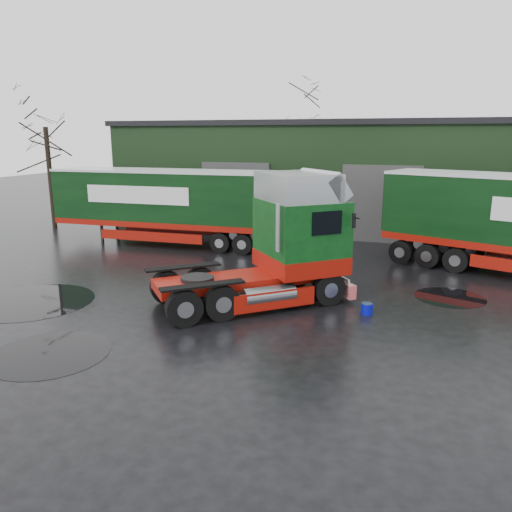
{
  "coord_description": "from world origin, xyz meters",
  "views": [
    {
      "loc": [
        4.05,
        -12.4,
        5.47
      ],
      "look_at": [
        -0.88,
        2.35,
        1.7
      ],
      "focal_mm": 35.0,
      "sensor_mm": 36.0,
      "label": 1
    }
  ],
  "objects_px": {
    "hero_tractor": "(247,240)",
    "tree_back_b": "(509,159)",
    "tree_left": "(48,157)",
    "warehouse": "(390,173)",
    "wash_bucket": "(367,309)",
    "tree_back_a": "(302,144)",
    "trailer_left": "(171,208)"
  },
  "relations": [
    {
      "from": "tree_back_a",
      "to": "tree_back_b",
      "type": "xyz_separation_m",
      "value": [
        16.0,
        0.0,
        -1.0
      ]
    },
    {
      "from": "warehouse",
      "to": "trailer_left",
      "type": "distance_m",
      "value": 14.18
    },
    {
      "from": "hero_tractor",
      "to": "wash_bucket",
      "type": "relative_size",
      "value": 19.06
    },
    {
      "from": "hero_tractor",
      "to": "trailer_left",
      "type": "xyz_separation_m",
      "value": [
        -6.74,
        7.53,
        -0.25
      ]
    },
    {
      "from": "trailer_left",
      "to": "wash_bucket",
      "type": "xyz_separation_m",
      "value": [
        10.63,
        -7.25,
        -1.75
      ]
    },
    {
      "from": "wash_bucket",
      "to": "tree_back_a",
      "type": "height_order",
      "value": "tree_back_a"
    },
    {
      "from": "tree_left",
      "to": "hero_tractor",
      "type": "bearing_deg",
      "value": -31.15
    },
    {
      "from": "wash_bucket",
      "to": "tree_back_b",
      "type": "height_order",
      "value": "tree_back_b"
    },
    {
      "from": "warehouse",
      "to": "wash_bucket",
      "type": "xyz_separation_m",
      "value": [
        0.65,
        -17.25,
        -2.98
      ]
    },
    {
      "from": "tree_left",
      "to": "tree_back_b",
      "type": "bearing_deg",
      "value": 33.69
    },
    {
      "from": "trailer_left",
      "to": "wash_bucket",
      "type": "relative_size",
      "value": 33.76
    },
    {
      "from": "hero_tractor",
      "to": "tree_left",
      "type": "distance_m",
      "value": 18.54
    },
    {
      "from": "wash_bucket",
      "to": "tree_left",
      "type": "xyz_separation_m",
      "value": [
        -19.65,
        9.25,
        4.08
      ]
    },
    {
      "from": "tree_left",
      "to": "tree_back_a",
      "type": "height_order",
      "value": "tree_back_a"
    },
    {
      "from": "tree_back_a",
      "to": "hero_tractor",
      "type": "bearing_deg",
      "value": -80.18
    },
    {
      "from": "tree_back_a",
      "to": "trailer_left",
      "type": "bearing_deg",
      "value": -95.64
    },
    {
      "from": "wash_bucket",
      "to": "tree_back_b",
      "type": "bearing_deg",
      "value": 74.91
    },
    {
      "from": "tree_back_b",
      "to": "tree_back_a",
      "type": "bearing_deg",
      "value": 180.0
    },
    {
      "from": "hero_tractor",
      "to": "tree_back_b",
      "type": "height_order",
      "value": "tree_back_b"
    },
    {
      "from": "warehouse",
      "to": "hero_tractor",
      "type": "relative_size",
      "value": 4.64
    },
    {
      "from": "hero_tractor",
      "to": "tree_left",
      "type": "xyz_separation_m",
      "value": [
        -15.76,
        9.53,
        2.08
      ]
    },
    {
      "from": "wash_bucket",
      "to": "tree_left",
      "type": "height_order",
      "value": "tree_left"
    },
    {
      "from": "tree_left",
      "to": "tree_back_b",
      "type": "relative_size",
      "value": 1.13
    },
    {
      "from": "trailer_left",
      "to": "tree_back_a",
      "type": "height_order",
      "value": "tree_back_a"
    },
    {
      "from": "warehouse",
      "to": "hero_tractor",
      "type": "xyz_separation_m",
      "value": [
        -3.24,
        -17.53,
        -0.99
      ]
    },
    {
      "from": "warehouse",
      "to": "tree_left",
      "type": "bearing_deg",
      "value": -157.17
    },
    {
      "from": "tree_back_a",
      "to": "tree_back_b",
      "type": "relative_size",
      "value": 1.27
    },
    {
      "from": "tree_left",
      "to": "warehouse",
      "type": "bearing_deg",
      "value": 22.83
    },
    {
      "from": "tree_back_b",
      "to": "tree_left",
      "type": "bearing_deg",
      "value": -146.31
    },
    {
      "from": "hero_tractor",
      "to": "trailer_left",
      "type": "bearing_deg",
      "value": -179.36
    },
    {
      "from": "hero_tractor",
      "to": "wash_bucket",
      "type": "distance_m",
      "value": 4.38
    },
    {
      "from": "hero_tractor",
      "to": "trailer_left",
      "type": "distance_m",
      "value": 10.1
    }
  ]
}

